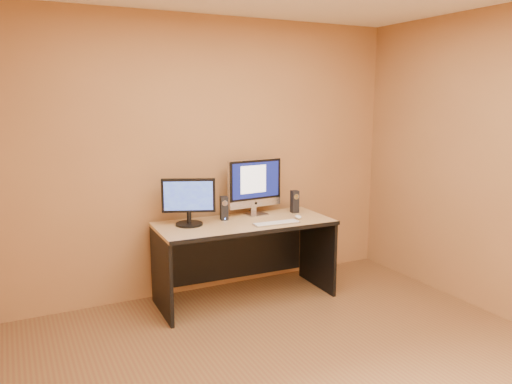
# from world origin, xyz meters

# --- Properties ---
(walls) EXTENTS (4.00, 4.00, 2.60)m
(walls) POSITION_xyz_m (0.00, 0.00, 1.30)
(walls) COLOR #9A6A3E
(walls) RESTS_ON ground
(desk) EXTENTS (1.62, 0.74, 0.74)m
(desk) POSITION_xyz_m (0.21, 1.57, 0.37)
(desk) COLOR tan
(desk) RESTS_ON ground
(imac) EXTENTS (0.58, 0.25, 0.55)m
(imac) POSITION_xyz_m (0.43, 1.78, 1.01)
(imac) COLOR #B7B6BB
(imac) RESTS_ON desk
(second_monitor) EXTENTS (0.53, 0.40, 0.42)m
(second_monitor) POSITION_xyz_m (-0.28, 1.68, 0.95)
(second_monitor) COLOR black
(second_monitor) RESTS_ON desk
(speaker_left) EXTENTS (0.08, 0.08, 0.22)m
(speaker_left) POSITION_xyz_m (0.07, 1.73, 0.85)
(speaker_left) COLOR black
(speaker_left) RESTS_ON desk
(speaker_right) EXTENTS (0.07, 0.08, 0.22)m
(speaker_right) POSITION_xyz_m (0.81, 1.70, 0.85)
(speaker_right) COLOR black
(speaker_right) RESTS_ON desk
(keyboard) EXTENTS (0.43, 0.14, 0.02)m
(keyboard) POSITION_xyz_m (0.43, 1.37, 0.75)
(keyboard) COLOR #B5B6BA
(keyboard) RESTS_ON desk
(mouse) EXTENTS (0.08, 0.11, 0.04)m
(mouse) POSITION_xyz_m (0.71, 1.46, 0.76)
(mouse) COLOR white
(mouse) RESTS_ON desk
(cable_a) EXTENTS (0.11, 0.20, 0.01)m
(cable_a) POSITION_xyz_m (0.49, 1.86, 0.74)
(cable_a) COLOR black
(cable_a) RESTS_ON desk
(cable_b) EXTENTS (0.11, 0.15, 0.01)m
(cable_b) POSITION_xyz_m (0.40, 1.84, 0.74)
(cable_b) COLOR black
(cable_b) RESTS_ON desk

